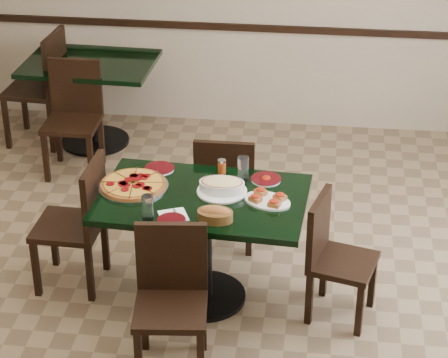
# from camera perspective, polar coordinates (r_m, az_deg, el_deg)

# --- Properties ---
(floor) EXTENTS (5.50, 5.50, 0.00)m
(floor) POSITION_cam_1_polar(r_m,az_deg,el_deg) (5.65, -0.05, -7.88)
(floor) COLOR #7C6547
(floor) RESTS_ON ground
(room_shell) EXTENTS (5.50, 5.50, 5.50)m
(room_shell) POSITION_cam_1_polar(r_m,az_deg,el_deg) (6.63, 10.79, 8.74)
(room_shell) COLOR white
(room_shell) RESTS_ON floor
(main_table) EXTENTS (1.30, 0.88, 0.75)m
(main_table) POSITION_cam_1_polar(r_m,az_deg,el_deg) (5.36, -1.38, -2.83)
(main_table) COLOR black
(main_table) RESTS_ON floor
(back_table) EXTENTS (1.10, 0.82, 0.75)m
(back_table) POSITION_cam_1_polar(r_m,az_deg,el_deg) (7.51, -8.66, 5.99)
(back_table) COLOR black
(back_table) RESTS_ON floor
(chair_far) EXTENTS (0.41, 0.41, 0.86)m
(chair_far) POSITION_cam_1_polar(r_m,az_deg,el_deg) (5.93, 0.11, -0.47)
(chair_far) COLOR black
(chair_far) RESTS_ON floor
(chair_near) EXTENTS (0.44, 0.44, 0.86)m
(chair_near) POSITION_cam_1_polar(r_m,az_deg,el_deg) (4.92, -3.46, -7.34)
(chair_near) COLOR black
(chair_near) RESTS_ON floor
(chair_right) EXTENTS (0.46, 0.46, 0.80)m
(chair_right) POSITION_cam_1_polar(r_m,az_deg,el_deg) (5.34, 7.09, -4.76)
(chair_right) COLOR black
(chair_right) RESTS_ON floor
(chair_left) EXTENTS (0.43, 0.43, 0.89)m
(chair_left) POSITION_cam_1_polar(r_m,az_deg,el_deg) (5.61, -9.39, -2.52)
(chair_left) COLOR black
(chair_left) RESTS_ON floor
(back_chair_near) EXTENTS (0.43, 0.43, 0.91)m
(back_chair_near) POSITION_cam_1_polar(r_m,az_deg,el_deg) (7.10, -9.78, 4.41)
(back_chair_near) COLOR black
(back_chair_near) RESTS_ON floor
(back_chair_left) EXTENTS (0.49, 0.49, 0.99)m
(back_chair_left) POSITION_cam_1_polar(r_m,az_deg,el_deg) (7.59, -11.67, 6.27)
(back_chair_left) COLOR black
(back_chair_left) RESTS_ON floor
(pepperoni_pizza) EXTENTS (0.43, 0.43, 0.04)m
(pepperoni_pizza) POSITION_cam_1_polar(r_m,az_deg,el_deg) (5.39, -5.95, -0.35)
(pepperoni_pizza) COLOR silver
(pepperoni_pizza) RESTS_ON main_table
(lasagna_casserole) EXTENTS (0.31, 0.31, 0.09)m
(lasagna_casserole) POSITION_cam_1_polar(r_m,az_deg,el_deg) (5.29, -0.14, -0.43)
(lasagna_casserole) COLOR white
(lasagna_casserole) RESTS_ON main_table
(bread_basket) EXTENTS (0.22, 0.15, 0.09)m
(bread_basket) POSITION_cam_1_polar(r_m,az_deg,el_deg) (5.00, -0.59, -2.31)
(bread_basket) COLOR brown
(bread_basket) RESTS_ON main_table
(bruschetta_platter) EXTENTS (0.35, 0.31, 0.05)m
(bruschetta_platter) POSITION_cam_1_polar(r_m,az_deg,el_deg) (5.20, 2.85, -1.29)
(bruschetta_platter) COLOR white
(bruschetta_platter) RESTS_ON main_table
(side_plate_near) EXTENTS (0.17, 0.17, 0.02)m
(side_plate_near) POSITION_cam_1_polar(r_m,az_deg,el_deg) (5.01, -3.45, -2.72)
(side_plate_near) COLOR white
(side_plate_near) RESTS_ON main_table
(side_plate_far_r) EXTENTS (0.19, 0.19, 0.03)m
(side_plate_far_r) POSITION_cam_1_polar(r_m,az_deg,el_deg) (5.44, 2.76, -0.01)
(side_plate_far_r) COLOR white
(side_plate_far_r) RESTS_ON main_table
(side_plate_far_l) EXTENTS (0.19, 0.19, 0.02)m
(side_plate_far_l) POSITION_cam_1_polar(r_m,az_deg,el_deg) (5.58, -4.23, 0.69)
(side_plate_far_l) COLOR white
(side_plate_far_l) RESTS_ON main_table
(napkin_setting) EXTENTS (0.21, 0.21, 0.01)m
(napkin_setting) POSITION_cam_1_polar(r_m,az_deg,el_deg) (5.07, -3.31, -2.41)
(napkin_setting) COLOR white
(napkin_setting) RESTS_ON main_table
(water_glass_a) EXTENTS (0.07, 0.07, 0.15)m
(water_glass_a) POSITION_cam_1_polar(r_m,az_deg,el_deg) (5.42, 1.25, 0.68)
(water_glass_a) COLOR white
(water_glass_a) RESTS_ON main_table
(water_glass_b) EXTENTS (0.07, 0.07, 0.15)m
(water_glass_b) POSITION_cam_1_polar(r_m,az_deg,el_deg) (5.03, -5.01, -1.84)
(water_glass_b) COLOR white
(water_glass_b) RESTS_ON main_table
(pepper_shaker) EXTENTS (0.05, 0.05, 0.09)m
(pepper_shaker) POSITION_cam_1_polar(r_m,az_deg,el_deg) (5.51, -0.14, 0.84)
(pepper_shaker) COLOR #B64C13
(pepper_shaker) RESTS_ON main_table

